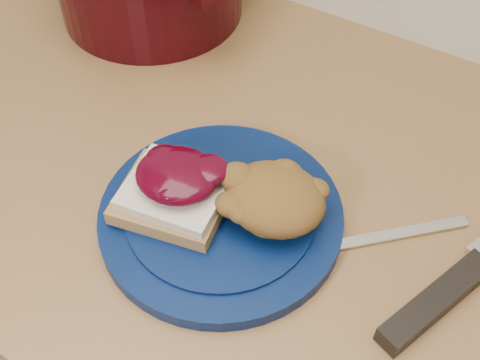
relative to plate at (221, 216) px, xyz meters
The scene contains 6 objects.
base_cabinet 0.49m from the plate, 99.39° to the left, with size 4.00×0.60×0.86m, color beige.
plate is the anchor object (origin of this frame).
sandwich 0.06m from the plate, 159.50° to the right, with size 0.12×0.11×0.05m.
stuffing_mound 0.06m from the plate, 24.22° to the left, with size 0.10×0.09×0.05m, color brown.
chef_knife 0.24m from the plate, 15.47° to the left, with size 0.15×0.34×0.02m.
butter_knife 0.17m from the plate, 25.52° to the left, with size 0.15×0.01×0.00m, color silver.
Camera 1 is at (0.22, 1.12, 1.39)m, focal length 45.00 mm.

